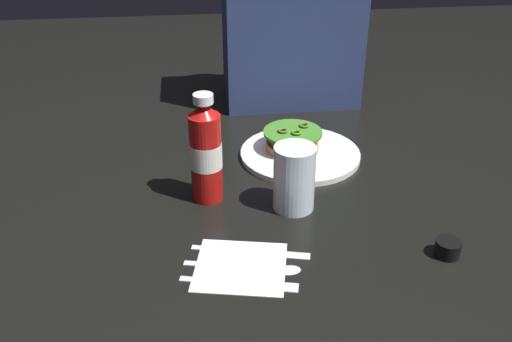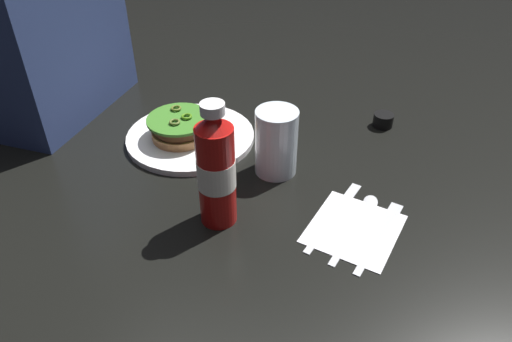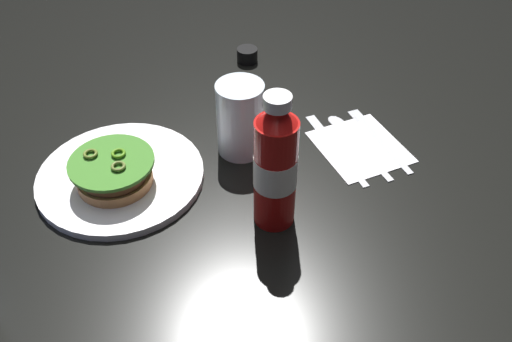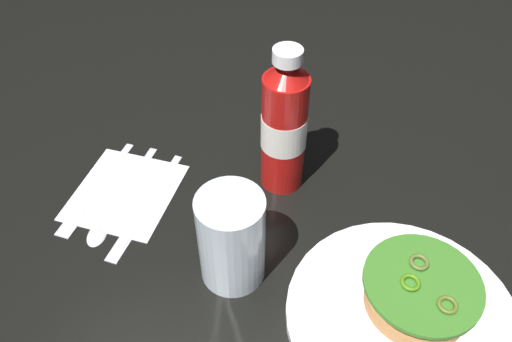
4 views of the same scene
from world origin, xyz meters
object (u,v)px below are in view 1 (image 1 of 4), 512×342
(napkin, at_px, (240,266))
(butter_knife, at_px, (258,251))
(water_glass, at_px, (294,178))
(spoon_utensil, at_px, (258,266))
(burger_sandwich, at_px, (293,140))
(ketchup_bottle, at_px, (206,153))
(condiment_cup, at_px, (448,248))
(dinner_plate, at_px, (300,154))
(diner_person, at_px, (292,16))
(fork_utensil, at_px, (249,282))

(napkin, xyz_separation_m, butter_knife, (0.03, 0.04, 0.00))
(water_glass, relative_size, spoon_utensil, 0.67)
(burger_sandwich, height_order, spoon_utensil, burger_sandwich)
(ketchup_bottle, xyz_separation_m, napkin, (0.04, -0.23, -0.10))
(condiment_cup, bearing_deg, dinner_plate, 115.52)
(butter_knife, bearing_deg, napkin, -134.50)
(diner_person, bearing_deg, spoon_utensil, -103.76)
(napkin, height_order, diner_person, diner_person)
(dinner_plate, relative_size, ketchup_bottle, 1.22)
(dinner_plate, distance_m, butter_knife, 0.37)
(fork_utensil, xyz_separation_m, diner_person, (0.20, 0.78, 0.23))
(spoon_utensil, xyz_separation_m, diner_person, (0.18, 0.74, 0.23))
(burger_sandwich, relative_size, condiment_cup, 3.03)
(spoon_utensil, bearing_deg, diner_person, 76.24)
(butter_knife, bearing_deg, spoon_utensil, -96.79)
(condiment_cup, bearing_deg, butter_knife, 172.14)
(dinner_plate, bearing_deg, diner_person, 84.20)
(fork_utensil, bearing_deg, napkin, 102.10)
(dinner_plate, height_order, burger_sandwich, burger_sandwich)
(burger_sandwich, distance_m, fork_utensil, 0.47)
(condiment_cup, xyz_separation_m, fork_utensil, (-0.35, -0.04, -0.01))
(ketchup_bottle, relative_size, spoon_utensil, 1.14)
(condiment_cup, bearing_deg, fork_utensil, -174.10)
(fork_utensil, bearing_deg, ketchup_bottle, 101.26)
(condiment_cup, xyz_separation_m, diner_person, (-0.15, 0.74, 0.22))
(diner_person, bearing_deg, ketchup_bottle, -116.89)
(dinner_plate, distance_m, condiment_cup, 0.43)
(burger_sandwich, height_order, fork_utensil, burger_sandwich)
(burger_sandwich, xyz_separation_m, diner_person, (0.05, 0.33, 0.20))
(napkin, relative_size, fork_utensil, 0.78)
(dinner_plate, relative_size, butter_knife, 1.32)
(diner_person, bearing_deg, fork_utensil, -104.45)
(burger_sandwich, bearing_deg, ketchup_bottle, -140.53)
(burger_sandwich, xyz_separation_m, ketchup_bottle, (-0.20, -0.17, 0.07))
(dinner_plate, height_order, water_glass, water_glass)
(burger_sandwich, bearing_deg, diner_person, 81.28)
(butter_knife, xyz_separation_m, diner_person, (0.18, 0.69, 0.23))
(napkin, bearing_deg, condiment_cup, -1.58)
(dinner_plate, relative_size, condiment_cup, 6.15)
(dinner_plate, bearing_deg, butter_knife, -112.08)
(diner_person, bearing_deg, condiment_cup, -78.50)
(napkin, bearing_deg, ketchup_bottle, 101.09)
(ketchup_bottle, relative_size, diner_person, 0.40)
(dinner_plate, height_order, butter_knife, dinner_plate)
(dinner_plate, relative_size, burger_sandwich, 2.03)
(dinner_plate, xyz_separation_m, butter_knife, (-0.14, -0.34, -0.00))
(napkin, bearing_deg, diner_person, 73.96)
(diner_person, bearing_deg, dinner_plate, -95.80)
(condiment_cup, height_order, diner_person, diner_person)
(dinner_plate, xyz_separation_m, fork_utensil, (-0.16, -0.43, -0.00))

